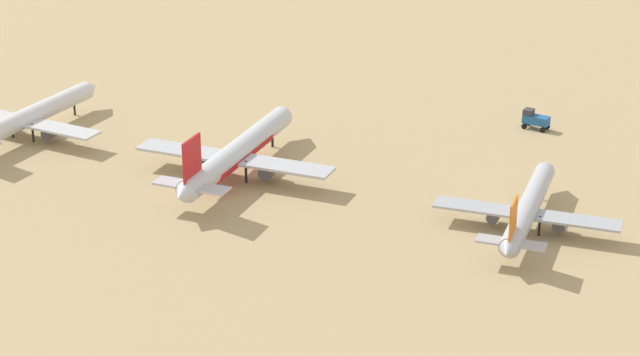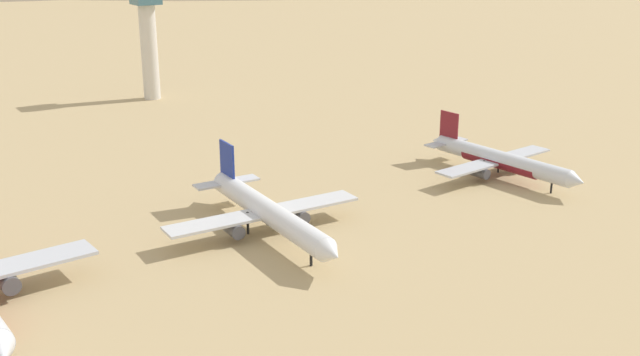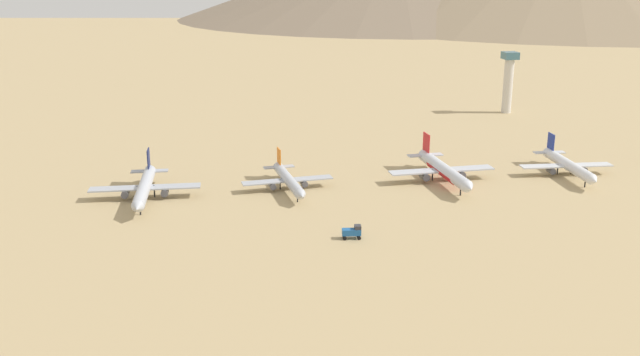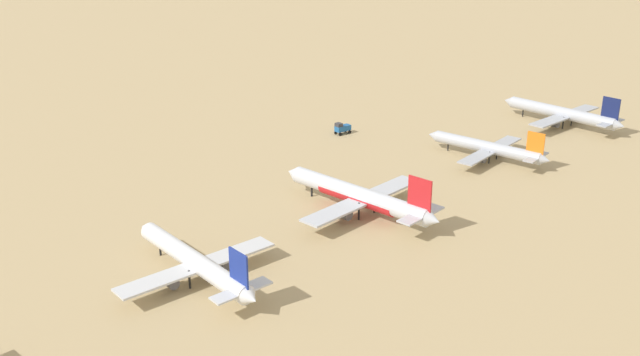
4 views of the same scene
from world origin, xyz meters
The scene contains 5 objects.
ground_plane centered at (0.00, 0.00, 0.00)m, with size 1800.00×1800.00×0.00m, color tan.
parked_jet_1 centered at (0.13, -52.67, 3.71)m, with size 38.22×31.16×11.02m.
parked_jet_2 centered at (-0.67, 1.69, 4.47)m, with size 46.58×37.85×13.43m.
parked_jet_3 centered at (-1.02, 48.28, 4.03)m, with size 41.54×33.72×11.98m.
service_truck centered at (46.34, -40.08, 2.08)m, with size 3.13×5.40×3.90m.
Camera 1 is at (-184.72, -103.64, 89.11)m, focal length 70.63 mm.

